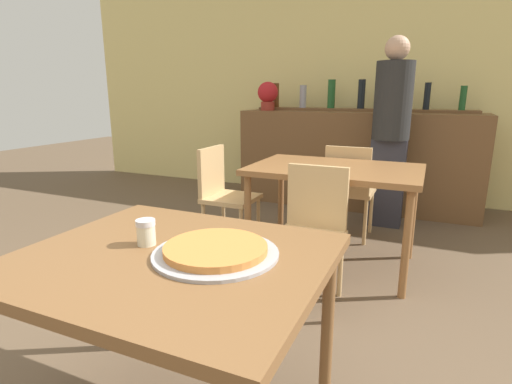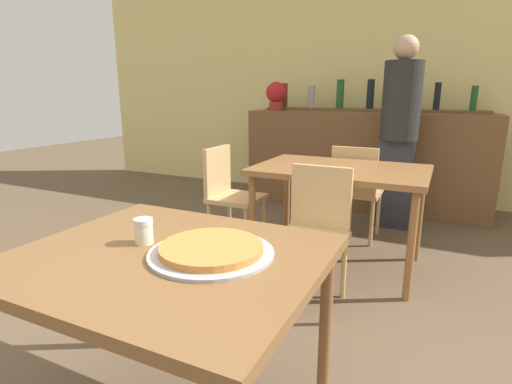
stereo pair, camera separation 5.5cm
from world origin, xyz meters
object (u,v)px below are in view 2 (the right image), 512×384
Objects in this scene: cheese_shaker at (144,231)px; potted_plant at (276,94)px; pizza_tray at (211,250)px; person_standing at (399,127)px; chair_far_side_front at (315,226)px; chair_far_side_left at (229,190)px; chair_far_side_back at (356,186)px.

potted_plant reaches higher than cheese_shaker.
person_standing reaches higher than pizza_tray.
chair_far_side_front is 2.55× the size of potted_plant.
cheese_shaker is 0.05× the size of person_standing.
pizza_tray is 0.28m from cheese_shaker.
pizza_tray is (-0.01, -1.16, 0.27)m from chair_far_side_front.
person_standing reaches higher than chair_far_side_left.
chair_far_side_left reaches higher than pizza_tray.
pizza_tray is at bearing -95.38° from person_standing.
person_standing is at bearing 84.62° from pizza_tray.
chair_far_side_back reaches higher than cheese_shaker.
person_standing is at bearing 79.21° from cheese_shaker.
chair_far_side_left is 0.47× the size of person_standing.
chair_far_side_front is 1.00× the size of chair_far_side_back.
chair_far_side_left reaches higher than cheese_shaker.
chair_far_side_back is 1.78m from potted_plant.
potted_plant reaches higher than chair_far_side_back.
chair_far_side_left is 2.55× the size of potted_plant.
chair_far_side_back is 8.89× the size of cheese_shaker.
chair_far_side_left is at bearing 31.85° from chair_far_side_back.
chair_far_side_front is at bearing 90.00° from chair_far_side_back.
chair_far_side_left is at bearing 117.89° from pizza_tray.
cheese_shaker is at bearing 82.96° from chair_far_side_back.
person_standing is (0.26, 0.54, 0.48)m from chair_far_side_back.
chair_far_side_front is 8.89× the size of cheese_shaker.
person_standing is at bearing 81.31° from chair_far_side_front.
pizza_tray is at bearing 89.75° from chair_far_side_back.
potted_plant is at bearing 109.43° from pizza_tray.
potted_plant reaches higher than pizza_tray.
chair_far_side_front reaches higher than pizza_tray.
chair_far_side_front is at bearing 76.25° from cheese_shaker.
cheese_shaker is at bearing -159.89° from chair_far_side_left.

